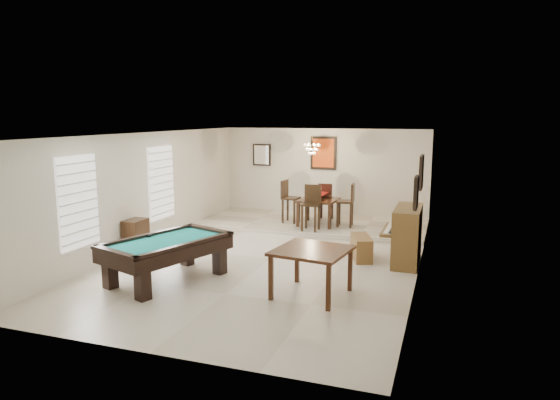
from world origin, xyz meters
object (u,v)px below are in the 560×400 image
Objects in this scene: dining_chair_north at (326,201)px; dining_chair_east at (345,205)px; apothecary_chest at (136,238)px; chandelier at (312,145)px; dining_table at (318,210)px; dining_chair_south at (311,208)px; piano_bench at (361,248)px; dining_chair_west at (291,201)px; square_table at (312,272)px; pool_table at (167,261)px; flower_vase at (319,190)px; upright_piano at (400,235)px.

dining_chair_east reaches higher than dining_chair_north.
chandelier is at bearing 54.96° from apothecary_chest.
dining_chair_south is at bearing -91.08° from dining_table.
dining_chair_west reaches higher than piano_bench.
dining_chair_west reaches higher than square_table.
apothecary_chest is 5.42m from dining_chair_north.
dining_chair_south is (1.54, 4.21, 0.32)m from pool_table.
chandelier reaches higher than square_table.
chandelier is at bearing 95.32° from pool_table.
square_table is 1.13× the size of dining_chair_north.
pool_table is 9.84× the size of flower_vase.
pool_table is at bearing -38.54° from apothecary_chest.
upright_piano is 1.35× the size of dining_chair_north.
piano_bench is (0.42, 2.40, -0.15)m from square_table.
dining_chair_east is (-1.64, 2.43, 0.11)m from upright_piano.
square_table is 1.44× the size of apothecary_chest.
dining_chair_west is (-2.32, 2.45, 0.45)m from piano_bench.
dining_chair_west is 1.61m from chandelier.
dining_table is at bearing 89.62° from dining_chair_south.
square_table is 1.01× the size of dining_chair_west.
dining_chair_east is at bearing 95.08° from square_table.
pool_table is 2.53× the size of piano_bench.
square_table is at bearing 21.97° from pool_table.
dining_chair_east reaches higher than pool_table.
square_table is at bearing -14.32° from apothecary_chest.
dining_chair_north is (0.03, 0.72, -0.40)m from flower_vase.
apothecary_chest is (-4.17, 1.06, 0.00)m from square_table.
dining_chair_west is at bearing 36.87° from dining_chair_north.
dining_chair_south is (-0.01, -0.72, 0.17)m from dining_table.
dining_chair_west is (-0.77, 0.04, 0.17)m from dining_table.
dining_chair_south is 1.07m from dining_chair_west.
dining_table reaches higher than pool_table.
piano_bench is at bearing -55.46° from chandelier.
square_table is 4.98m from flower_vase.
dining_chair_north is at bearing 60.27° from chandelier.
pool_table is 2.17× the size of dining_chair_north.
apothecary_chest is at bearing 154.59° from dining_chair_west.
chandelier is (-0.28, -0.50, 1.57)m from dining_chair_north.
dining_table is (3.03, 3.74, 0.12)m from apothecary_chest.
upright_piano is 3.95m from dining_chair_west.
dining_chair_west reaches higher than flower_vase.
apothecary_chest is 4.42m from dining_chair_west.
chandelier is (-0.24, 0.94, 1.51)m from dining_chair_south.
flower_vase is 0.79m from dining_chair_east.
pool_table is 4.65m from upright_piano.
pool_table is 2.29× the size of dining_table.
flower_vase reaches higher than apothecary_chest.
dining_table is (-1.14, 4.81, 0.12)m from square_table.
flower_vase is 0.22× the size of dining_chair_north.
dining_chair_north is 1.67m from chandelier.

